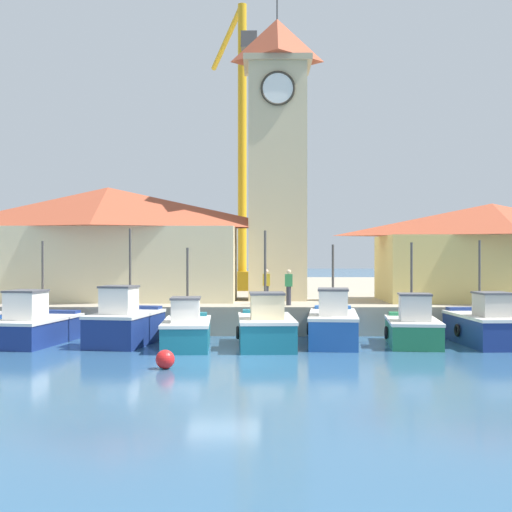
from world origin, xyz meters
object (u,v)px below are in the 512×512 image
fishing_boat_center (266,328)px  port_crane_near (242,179)px  fishing_boat_left_outer (35,326)px  dock_worker_along_quay (289,287)px  fishing_boat_left_inner (125,324)px  fishing_boat_right_outer (485,326)px  warehouse_left (108,242)px  mooring_buoy (165,359)px  fishing_boat_mid_left (187,330)px  warehouse_right (492,251)px  dock_worker_near_tower (266,286)px  fishing_boat_right_inner (413,328)px  fishing_boat_mid_right (333,324)px  clock_tower (277,152)px

fishing_boat_center → port_crane_near: port_crane_near is taller
fishing_boat_left_outer → dock_worker_along_quay: 11.09m
fishing_boat_left_inner → port_crane_near: port_crane_near is taller
dock_worker_along_quay → fishing_boat_right_outer: bearing=-27.3°
warehouse_left → dock_worker_along_quay: size_ratio=8.17×
mooring_buoy → dock_worker_along_quay: (4.24, 10.02, 1.82)m
fishing_boat_mid_left → fishing_boat_right_outer: 11.81m
fishing_boat_center → warehouse_right: 14.13m
fishing_boat_left_outer → dock_worker_near_tower: fishing_boat_left_outer is taller
fishing_boat_left_inner → fishing_boat_right_inner: 11.39m
fishing_boat_mid_right → mooring_buoy: 8.58m
warehouse_right → clock_tower: bearing=175.6°
fishing_boat_mid_left → dock_worker_along_quay: bearing=50.2°
fishing_boat_right_outer → mooring_buoy: bearing=-153.0°
fishing_boat_mid_right → mooring_buoy: (-5.87, -6.24, -0.48)m
port_crane_near → fishing_boat_right_outer: bearing=-59.6°
fishing_boat_mid_left → mooring_buoy: 5.11m
clock_tower → mooring_buoy: clock_tower is taller
fishing_boat_left_outer → fishing_boat_mid_left: fishing_boat_left_outer is taller
fishing_boat_left_outer → clock_tower: size_ratio=0.32×
port_crane_near → dock_worker_along_quay: bearing=-79.4°
fishing_boat_center → fishing_boat_right_outer: fishing_boat_center is taller
fishing_boat_center → dock_worker_near_tower: (0.05, 5.22, 1.38)m
warehouse_left → port_crane_near: (6.45, 9.88, 4.20)m
clock_tower → port_crane_near: 9.58m
fishing_boat_right_outer → warehouse_right: warehouse_right is taller
fishing_boat_left_inner → mooring_buoy: fishing_boat_left_inner is taller
fishing_boat_left_inner → warehouse_left: (-2.30, 7.54, 3.36)m
fishing_boat_left_inner → warehouse_left: bearing=107.0°
port_crane_near → fishing_boat_center: bearing=-85.4°
fishing_boat_left_inner → dock_worker_along_quay: 7.89m
fishing_boat_mid_left → fishing_boat_mid_right: 5.85m
fishing_boat_right_outer → dock_worker_near_tower: bearing=152.8°
fishing_boat_center → fishing_boat_right_outer: bearing=5.0°
fishing_boat_mid_left → dock_worker_near_tower: (3.10, 5.43, 1.44)m
fishing_boat_center → clock_tower: clock_tower is taller
fishing_boat_right_outer → warehouse_left: bearing=155.8°
dock_worker_along_quay → fishing_boat_right_inner: bearing=-41.4°
fishing_boat_mid_right → clock_tower: clock_tower is taller
fishing_boat_left_inner → warehouse_left: 8.57m
fishing_boat_mid_left → fishing_boat_right_outer: fishing_boat_right_outer is taller
clock_tower → warehouse_right: bearing=-4.4°
fishing_boat_right_inner → warehouse_left: (-13.69, 7.68, 3.49)m
mooring_buoy → fishing_boat_right_outer: bearing=27.0°
fishing_boat_left_outer → warehouse_right: (20.52, 7.14, 3.03)m
fishing_boat_mid_right → clock_tower: size_ratio=0.34×
fishing_boat_center → clock_tower: size_ratio=0.30×
clock_tower → mooring_buoy: size_ratio=26.61×
fishing_boat_mid_left → mooring_buoy: (-0.13, -5.09, -0.38)m
dock_worker_near_tower → dock_worker_along_quay: bearing=-26.1°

